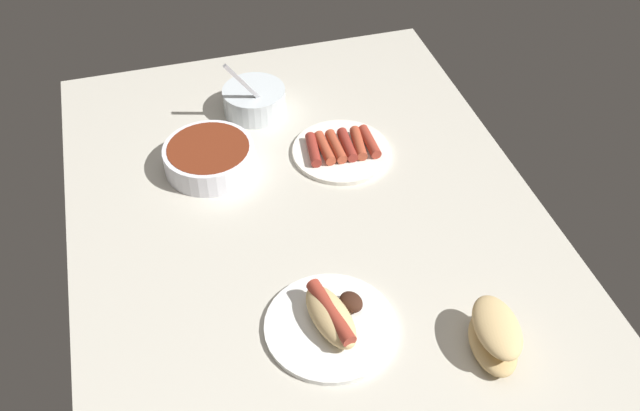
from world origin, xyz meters
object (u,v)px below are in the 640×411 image
Objects in this scene: plate_sausages at (341,149)px; bread_stack at (495,335)px; bowl_coleslaw at (254,99)px; plate_hotdog_assembled at (332,320)px; bowl_chili at (209,157)px.

plate_sausages is 1.49× the size of bread_stack.
plate_sausages is 1.33× the size of bowl_coleslaw.
plate_hotdog_assembled is 1.19× the size of bowl_chili.
plate_hotdog_assembled is 1.06× the size of plate_sausages.
plate_hotdog_assembled is 26.20cm from bread_stack.
plate_hotdog_assembled is 1.58× the size of bread_stack.
plate_hotdog_assembled reaches higher than bowl_chili.
bowl_coleslaw is (-16.73, 12.98, 0.27)cm from bowl_chili.
bowl_coleslaw is at bearing -162.45° from bread_stack.
bowl_chili reaches higher than plate_sausages.
plate_sausages is at bearing 160.77° from plate_hotdog_assembled.
bowl_chili is at bearing -37.82° from bowl_coleslaw.
plate_hotdog_assembled is at bearing -19.23° from plate_sausages.
plate_sausages is 54.50cm from bread_stack.
bread_stack is 77.06cm from bowl_coleslaw.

